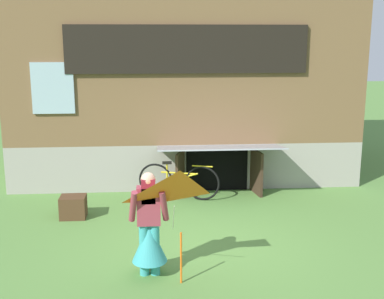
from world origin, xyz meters
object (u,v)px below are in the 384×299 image
at_px(bicycle_yellow, 179,181).
at_px(wooden_crate, 73,207).
at_px(person, 149,233).
at_px(kite, 180,202).

height_order(bicycle_yellow, wooden_crate, bicycle_yellow).
height_order(person, wooden_crate, person).
xyz_separation_m(bicycle_yellow, wooden_crate, (-2.11, -1.01, -0.18)).
relative_size(person, wooden_crate, 3.20).
distance_m(kite, wooden_crate, 3.79).
bearing_deg(bicycle_yellow, kite, -76.15).
bearing_deg(kite, person, 128.17).
xyz_separation_m(person, wooden_crate, (-1.50, 2.53, -0.45)).
xyz_separation_m(person, kite, (0.43, -0.55, 0.64)).
height_order(person, bicycle_yellow, person).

